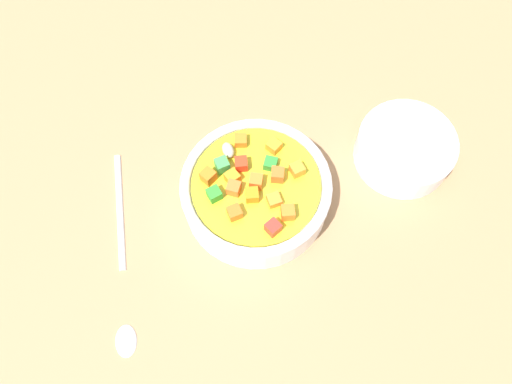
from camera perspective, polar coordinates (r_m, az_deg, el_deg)
ground_plane at (r=58.53cm, az=-0.00°, el=-1.38°), size 140.00×140.00×2.00cm
soup_bowl_main at (r=55.19cm, az=-0.02°, el=0.13°), size 16.37×16.37×5.95cm
spoon at (r=56.57cm, az=-14.96°, el=-7.61°), size 5.28×23.19×0.85cm
side_bowl_small at (r=60.83cm, az=16.41°, el=4.98°), size 11.33×11.33×4.12cm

